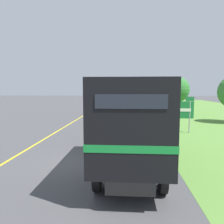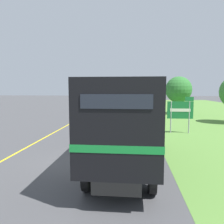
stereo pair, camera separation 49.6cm
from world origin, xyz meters
name	(u,v)px [view 1 (the left image)]	position (x,y,z in m)	size (l,w,h in m)	color
ground_plane	(89,163)	(0.00, 0.00, 0.00)	(200.00, 200.00, 0.00)	#444447
grass_shoulder	(213,112)	(13.70, 22.14, 0.00)	(20.00, 72.73, 0.01)	#568438
edge_line_yellow	(91,111)	(-3.70, 22.14, 0.00)	(0.12, 72.73, 0.01)	yellow
centre_dash_near	(91,158)	(0.00, 0.68, 0.00)	(0.12, 2.60, 0.01)	white
centre_dash_mid_a	(106,131)	(0.00, 7.28, 0.00)	(0.12, 2.60, 0.01)	white
centre_dash_mid_b	(112,119)	(0.00, 13.88, 0.00)	(0.12, 2.60, 0.01)	white
centre_dash_far	(115,113)	(0.00, 20.48, 0.00)	(0.12, 2.60, 0.01)	white
centre_dash_farthest	(117,109)	(0.00, 27.08, 0.00)	(0.12, 2.60, 0.01)	white
horse_trailer_truck	(129,120)	(1.77, -0.28, 1.97)	(2.39, 7.89, 3.53)	black
lead_car_white	(102,106)	(-1.80, 20.08, 0.94)	(1.80, 4.43, 1.85)	black
lead_car_grey_ahead	(130,101)	(2.07, 33.15, 0.90)	(1.80, 4.40, 1.74)	black
lead_car_red_ahead	(115,98)	(-1.79, 48.46, 0.98)	(1.80, 4.16, 1.96)	black
highway_sign	(181,111)	(5.65, 7.08, 1.65)	(1.86, 0.09, 2.68)	#9E9EA3
roadside_tree_mid	(176,90)	(8.01, 19.90, 3.17)	(3.38, 3.38, 4.88)	brown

